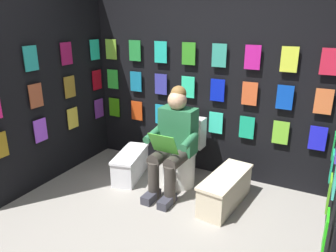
{
  "coord_description": "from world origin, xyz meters",
  "views": [
    {
      "loc": [
        -1.39,
        1.68,
        1.9
      ],
      "look_at": [
        0.03,
        -1.05,
        0.85
      ],
      "focal_mm": 34.6,
      "sensor_mm": 36.0,
      "label": 1
    }
  ],
  "objects_px": {
    "comic_longbox_near": "(225,190)",
    "comic_longbox_far": "(131,164)",
    "toilet": "(182,156)",
    "person_reading": "(173,141)"
  },
  "relations": [
    {
      "from": "person_reading",
      "to": "comic_longbox_far",
      "type": "distance_m",
      "value": 0.75
    },
    {
      "from": "comic_longbox_near",
      "to": "comic_longbox_far",
      "type": "relative_size",
      "value": 1.16
    },
    {
      "from": "person_reading",
      "to": "comic_longbox_near",
      "type": "height_order",
      "value": "person_reading"
    },
    {
      "from": "comic_longbox_near",
      "to": "comic_longbox_far",
      "type": "bearing_deg",
      "value": 3.11
    },
    {
      "from": "toilet",
      "to": "comic_longbox_near",
      "type": "relative_size",
      "value": 0.92
    },
    {
      "from": "toilet",
      "to": "comic_longbox_near",
      "type": "height_order",
      "value": "toilet"
    },
    {
      "from": "person_reading",
      "to": "comic_longbox_far",
      "type": "xyz_separation_m",
      "value": [
        0.61,
        -0.04,
        -0.44
      ]
    },
    {
      "from": "toilet",
      "to": "comic_longbox_near",
      "type": "bearing_deg",
      "value": 158.96
    },
    {
      "from": "person_reading",
      "to": "comic_longbox_near",
      "type": "distance_m",
      "value": 0.76
    },
    {
      "from": "person_reading",
      "to": "comic_longbox_near",
      "type": "bearing_deg",
      "value": 178.63
    }
  ]
}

